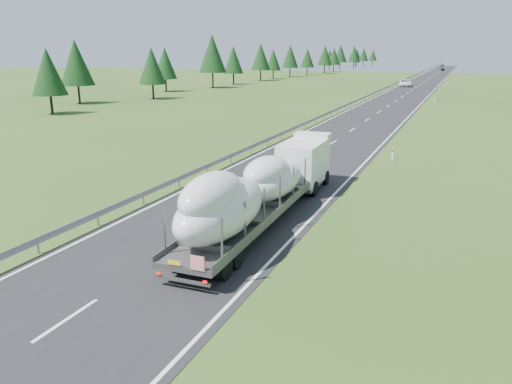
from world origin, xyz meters
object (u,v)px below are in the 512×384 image
at_px(boat_truck, 260,186).
at_px(distant_van, 405,83).
at_px(distant_car_dark, 443,69).
at_px(distant_car_blue, 442,65).
at_px(highway_sign, 439,92).

distance_m(boat_truck, distant_van, 107.26).
distance_m(boat_truck, distant_car_dark, 214.26).
relative_size(distant_car_dark, distant_car_blue, 0.87).
xyz_separation_m(highway_sign, distant_car_blue, (-10.12, 205.83, -1.09)).
relative_size(distant_van, distant_car_dark, 1.66).
bearing_deg(distant_car_blue, boat_truck, -84.73).
bearing_deg(highway_sign, distant_car_dark, 92.63).
bearing_deg(distant_van, highway_sign, -80.74).
relative_size(highway_sign, distant_van, 0.42).
height_order(highway_sign, distant_van, highway_sign).
bearing_deg(boat_truck, distant_car_dark, 90.49).
distance_m(distant_car_dark, distant_car_blue, 60.19).
xyz_separation_m(boat_truck, distant_car_dark, (-1.84, 214.25, -1.42)).
height_order(highway_sign, distant_car_blue, highway_sign).
height_order(highway_sign, distant_car_dark, highway_sign).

